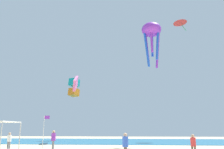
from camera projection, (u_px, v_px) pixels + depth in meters
ocean_strip at (124, 141)px, 40.97m from camera, size 110.00×22.22×0.03m
person_near_tent at (9, 139)px, 23.30m from camera, size 0.40×0.39×1.64m
person_leftmost at (193, 143)px, 17.11m from camera, size 0.37×0.38×1.57m
person_central at (125, 144)px, 15.76m from camera, size 0.40×0.44×1.68m
person_rightmost at (53, 138)px, 23.54m from camera, size 0.44×0.49×1.84m
banner_flag at (44, 128)px, 25.05m from camera, size 0.61×0.06×3.37m
kite_box_teal at (74, 87)px, 45.66m from camera, size 2.12×2.20×3.49m
kite_parafoil_pink at (76, 83)px, 38.09m from camera, size 1.48×5.73×3.50m
kite_delta_red at (180, 22)px, 47.07m from camera, size 3.80×3.80×2.19m
kite_octopus_purple at (151, 32)px, 30.95m from camera, size 2.82×2.82×6.02m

